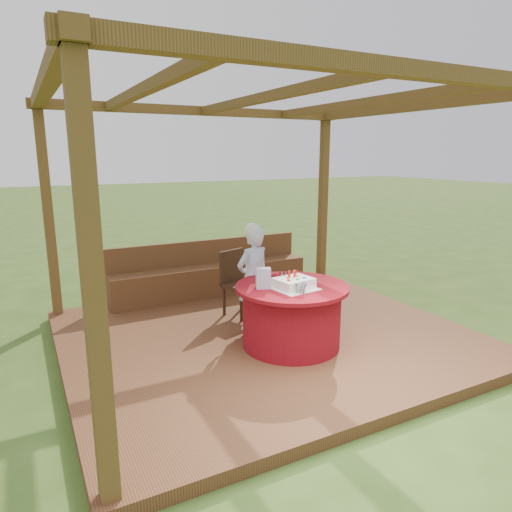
{
  "coord_description": "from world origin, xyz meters",
  "views": [
    {
      "loc": [
        -2.45,
        -4.45,
        2.2
      ],
      "look_at": [
        0.0,
        0.25,
        1.0
      ],
      "focal_mm": 32.0,
      "sensor_mm": 36.0,
      "label": 1
    }
  ],
  "objects_px": {
    "bench": "(211,277)",
    "elderly_woman": "(253,276)",
    "birthday_cake": "(294,283)",
    "drinking_glass": "(301,289)",
    "gift_bag": "(263,278)",
    "chair": "(237,280)",
    "table": "(291,315)"
  },
  "relations": [
    {
      "from": "bench",
      "to": "table",
      "type": "bearing_deg",
      "value": -88.07
    },
    {
      "from": "birthday_cake",
      "to": "gift_bag",
      "type": "bearing_deg",
      "value": 150.56
    },
    {
      "from": "table",
      "to": "chair",
      "type": "bearing_deg",
      "value": 94.41
    },
    {
      "from": "bench",
      "to": "elderly_woman",
      "type": "distance_m",
      "value": 1.58
    },
    {
      "from": "drinking_glass",
      "to": "birthday_cake",
      "type": "bearing_deg",
      "value": 80.68
    },
    {
      "from": "bench",
      "to": "birthday_cake",
      "type": "distance_m",
      "value": 2.32
    },
    {
      "from": "chair",
      "to": "elderly_woman",
      "type": "relative_size",
      "value": 0.66
    },
    {
      "from": "table",
      "to": "birthday_cake",
      "type": "xyz_separation_m",
      "value": [
        -0.04,
        -0.1,
        0.39
      ]
    },
    {
      "from": "bench",
      "to": "drinking_glass",
      "type": "height_order",
      "value": "bench"
    },
    {
      "from": "birthday_cake",
      "to": "drinking_glass",
      "type": "distance_m",
      "value": 0.19
    },
    {
      "from": "bench",
      "to": "drinking_glass",
      "type": "distance_m",
      "value": 2.49
    },
    {
      "from": "bench",
      "to": "table",
      "type": "relative_size",
      "value": 2.45
    },
    {
      "from": "chair",
      "to": "birthday_cake",
      "type": "relative_size",
      "value": 1.77
    },
    {
      "from": "bench",
      "to": "chair",
      "type": "xyz_separation_m",
      "value": [
        -0.02,
        -0.98,
        0.2
      ]
    },
    {
      "from": "bench",
      "to": "elderly_woman",
      "type": "bearing_deg",
      "value": -92.73
    },
    {
      "from": "elderly_woman",
      "to": "bench",
      "type": "bearing_deg",
      "value": 87.27
    },
    {
      "from": "elderly_woman",
      "to": "chair",
      "type": "bearing_deg",
      "value": 84.41
    },
    {
      "from": "table",
      "to": "birthday_cake",
      "type": "relative_size",
      "value": 2.56
    },
    {
      "from": "elderly_woman",
      "to": "gift_bag",
      "type": "xyz_separation_m",
      "value": [
        -0.17,
        -0.58,
        0.14
      ]
    },
    {
      "from": "bench",
      "to": "gift_bag",
      "type": "relative_size",
      "value": 13.8
    },
    {
      "from": "bench",
      "to": "elderly_woman",
      "type": "relative_size",
      "value": 2.32
    },
    {
      "from": "table",
      "to": "birthday_cake",
      "type": "height_order",
      "value": "birthday_cake"
    },
    {
      "from": "elderly_woman",
      "to": "birthday_cake",
      "type": "xyz_separation_m",
      "value": [
        0.11,
        -0.74,
        0.09
      ]
    },
    {
      "from": "gift_bag",
      "to": "drinking_glass",
      "type": "relative_size",
      "value": 1.92
    },
    {
      "from": "chair",
      "to": "elderly_woman",
      "type": "bearing_deg",
      "value": -95.59
    },
    {
      "from": "table",
      "to": "elderly_woman",
      "type": "relative_size",
      "value": 0.95
    },
    {
      "from": "bench",
      "to": "chair",
      "type": "bearing_deg",
      "value": -91.1
    },
    {
      "from": "drinking_glass",
      "to": "chair",
      "type": "bearing_deg",
      "value": 90.89
    },
    {
      "from": "elderly_woman",
      "to": "gift_bag",
      "type": "relative_size",
      "value": 5.94
    },
    {
      "from": "table",
      "to": "gift_bag",
      "type": "height_order",
      "value": "gift_bag"
    },
    {
      "from": "birthday_cake",
      "to": "drinking_glass",
      "type": "xyz_separation_m",
      "value": [
        -0.03,
        -0.18,
        -0.0
      ]
    },
    {
      "from": "gift_bag",
      "to": "table",
      "type": "bearing_deg",
      "value": 12.32
    }
  ]
}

